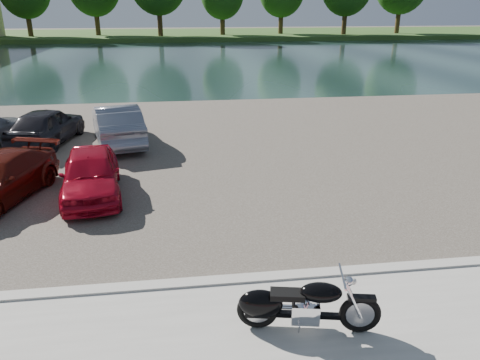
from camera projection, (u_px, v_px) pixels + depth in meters
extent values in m
plane|color=#595447|center=(260.00, 356.00, 7.26)|extent=(200.00, 200.00, 0.00)
cube|color=#A2A098|center=(242.00, 281.00, 9.08)|extent=(60.00, 0.30, 0.14)
cube|color=#3E3A32|center=(209.00, 149.00, 17.43)|extent=(60.00, 18.00, 0.04)
cube|color=#182C2B|center=(187.00, 60.00, 44.29)|extent=(120.00, 40.00, 0.00)
cube|color=#294D1B|center=(181.00, 35.00, 73.81)|extent=(120.00, 24.00, 0.60)
cylinder|color=#3B2B15|center=(28.00, 18.00, 64.65)|extent=(0.70, 0.70, 4.95)
cylinder|color=#3B2B15|center=(97.00, 16.00, 66.98)|extent=(0.70, 0.70, 5.40)
cylinder|color=#3B2B15|center=(159.00, 14.00, 65.43)|extent=(0.70, 0.70, 5.85)
cylinder|color=#3B2B15|center=(222.00, 19.00, 68.09)|extent=(0.70, 0.70, 4.50)
cylinder|color=#3B2B15|center=(281.00, 16.00, 70.43)|extent=(0.70, 0.70, 4.95)
cylinder|color=#3B2B15|center=(345.00, 15.00, 68.88)|extent=(0.70, 0.70, 5.40)
cylinder|color=#3B2B15|center=(399.00, 13.00, 71.22)|extent=(0.70, 0.70, 5.85)
torus|color=black|center=(360.00, 314.00, 7.52)|extent=(0.69, 0.25, 0.68)
torus|color=black|center=(257.00, 310.00, 7.62)|extent=(0.69, 0.25, 0.68)
cylinder|color=#B2B2B7|center=(360.00, 314.00, 7.52)|extent=(0.46, 0.15, 0.46)
cylinder|color=#B2B2B7|center=(257.00, 310.00, 7.62)|extent=(0.46, 0.15, 0.46)
cylinder|color=silver|center=(354.00, 302.00, 7.33)|extent=(0.33, 0.11, 0.63)
cylinder|color=silver|center=(352.00, 294.00, 7.51)|extent=(0.33, 0.11, 0.63)
cylinder|color=silver|center=(342.00, 276.00, 7.29)|extent=(0.18, 0.74, 0.04)
sphere|color=silver|center=(349.00, 281.00, 7.32)|extent=(0.19, 0.19, 0.16)
sphere|color=silver|center=(353.00, 281.00, 7.31)|extent=(0.13, 0.13, 0.11)
cube|color=black|center=(362.00, 298.00, 7.41)|extent=(0.47, 0.23, 0.06)
cube|color=black|center=(308.00, 315.00, 7.59)|extent=(1.20, 0.34, 0.08)
cube|color=silver|center=(305.00, 311.00, 7.57)|extent=(0.50, 0.40, 0.34)
cylinder|color=silver|center=(312.00, 301.00, 7.49)|extent=(0.28, 0.22, 0.27)
cylinder|color=silver|center=(300.00, 301.00, 7.50)|extent=(0.28, 0.22, 0.27)
ellipsoid|color=black|center=(321.00, 293.00, 7.42)|extent=(0.74, 0.49, 0.32)
cube|color=black|center=(287.00, 294.00, 7.48)|extent=(0.59, 0.38, 0.10)
ellipsoid|color=black|center=(261.00, 304.00, 7.57)|extent=(0.78, 0.47, 0.50)
cube|color=black|center=(257.00, 307.00, 7.60)|extent=(0.43, 0.26, 0.30)
cylinder|color=silver|center=(286.00, 311.00, 7.78)|extent=(1.10, 0.31, 0.09)
cylinder|color=silver|center=(286.00, 307.00, 7.76)|extent=(1.10, 0.31, 0.09)
cylinder|color=#B2B2B7|center=(299.00, 329.00, 7.49)|extent=(0.05, 0.14, 0.22)
imported|color=#A40A1F|center=(91.00, 173.00, 12.93)|extent=(2.05, 4.03, 1.31)
imported|color=black|center=(46.00, 126.00, 17.74)|extent=(2.43, 4.36, 1.40)
imported|color=slate|center=(117.00, 124.00, 17.75)|extent=(2.55, 4.79, 1.50)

